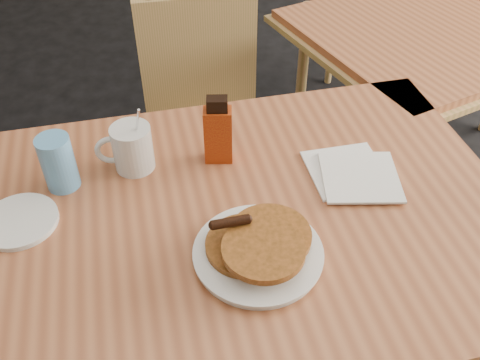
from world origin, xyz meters
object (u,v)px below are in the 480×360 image
object	(u,v)px
neighbor_table	(459,30)
coffee_mug	(131,147)
blue_tumbler	(58,163)
syrup_bottle	(218,132)
main_table	(227,228)
chair_main_far	(203,107)
pancake_plate	(259,249)

from	to	relation	value
neighbor_table	coffee_mug	bearing A→B (deg)	-151.76
coffee_mug	blue_tumbler	world-z (taller)	coffee_mug
neighbor_table	blue_tumbler	size ratio (longest dim) A/B	10.21
syrup_bottle	blue_tumbler	distance (m)	0.36
main_table	coffee_mug	size ratio (longest dim) A/B	7.84
syrup_bottle	neighbor_table	bearing A→B (deg)	41.55
chair_main_far	coffee_mug	size ratio (longest dim) A/B	5.07
pancake_plate	blue_tumbler	distance (m)	0.49
chair_main_far	blue_tumbler	size ratio (longest dim) A/B	6.74
main_table	syrup_bottle	distance (m)	0.23
main_table	pancake_plate	bearing A→B (deg)	-69.61
neighbor_table	syrup_bottle	bearing A→B (deg)	-146.68
main_table	coffee_mug	world-z (taller)	coffee_mug
neighbor_table	coffee_mug	xyz separation A→B (m)	(-1.14, -0.61, 0.10)
main_table	chair_main_far	world-z (taller)	chair_main_far
pancake_plate	coffee_mug	world-z (taller)	coffee_mug
coffee_mug	syrup_bottle	xyz separation A→B (m)	(0.20, -0.00, 0.02)
neighbor_table	coffee_mug	world-z (taller)	coffee_mug
coffee_mug	neighbor_table	bearing A→B (deg)	23.24
chair_main_far	syrup_bottle	size ratio (longest dim) A/B	5.11
main_table	syrup_bottle	size ratio (longest dim) A/B	7.90
pancake_plate	syrup_bottle	world-z (taller)	syrup_bottle
pancake_plate	chair_main_far	bearing A→B (deg)	91.52
syrup_bottle	main_table	bearing A→B (deg)	-84.56
coffee_mug	pancake_plate	bearing A→B (deg)	-58.24
main_table	chair_main_far	bearing A→B (deg)	88.24
main_table	syrup_bottle	bearing A→B (deg)	87.21
chair_main_far	syrup_bottle	world-z (taller)	syrup_bottle
blue_tumbler	chair_main_far	bearing A→B (deg)	57.48
neighbor_table	blue_tumbler	distance (m)	1.45
coffee_mug	main_table	bearing A→B (deg)	-50.45
chair_main_far	pancake_plate	size ratio (longest dim) A/B	3.41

